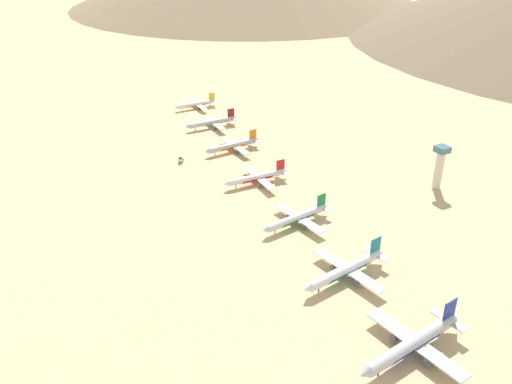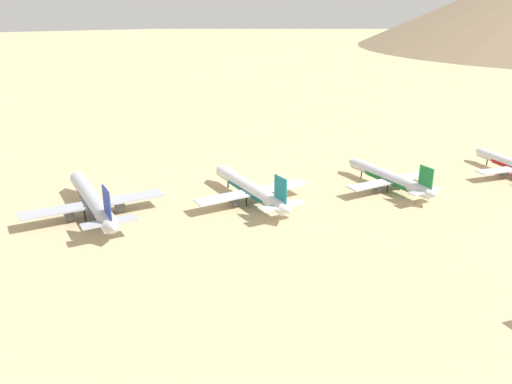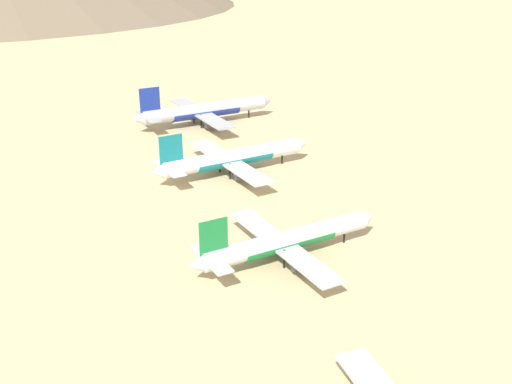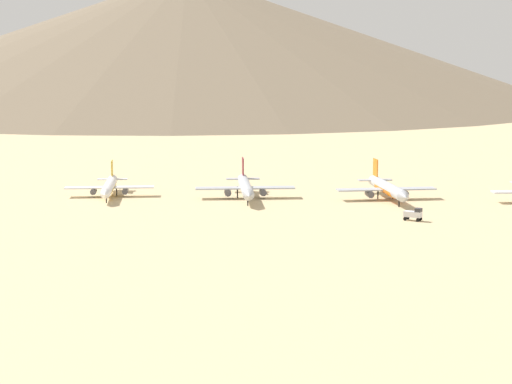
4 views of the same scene
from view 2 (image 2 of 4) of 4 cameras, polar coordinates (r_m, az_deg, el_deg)
The scene contains 4 objects.
ground_plane at distance 222.37m, azimuth 25.44°, elevation 1.44°, with size 1800.19×1800.19×0.00m, color tan.
parked_jet_4 at distance 192.52m, azimuth 13.92°, elevation 1.46°, with size 44.07×36.04×12.74m.
parked_jet_5 at distance 175.01m, azimuth -0.56°, elevation 0.33°, with size 48.74×39.88×14.10m.
parked_jet_6 at distance 171.53m, azimuth -16.86°, elevation -0.86°, with size 53.15×43.42×15.35m.
Camera 2 is at (-146.24, 154.51, 64.73)m, focal length 37.87 mm.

